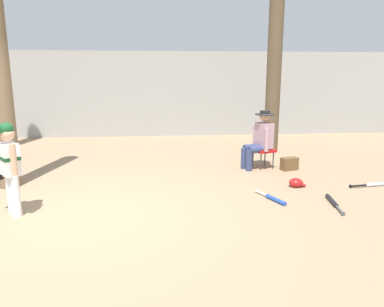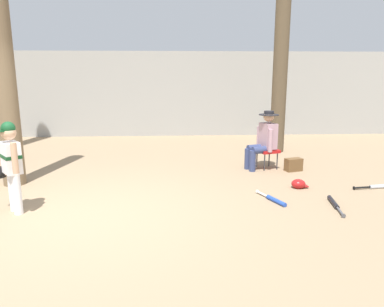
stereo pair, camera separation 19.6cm
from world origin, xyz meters
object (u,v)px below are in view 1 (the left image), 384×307
folding_stool (263,151)px  bat_aluminum_silver (374,185)px  seated_spectator (260,138)px  tree_behind_spectator (274,61)px  bat_black_composite (333,202)px  handbag_beside_stool (289,164)px  batting_helmet_red (296,183)px  bat_blue_youth (273,199)px  young_ballplayer (9,163)px

folding_stool → bat_aluminum_silver: size_ratio=0.65×
seated_spectator → tree_behind_spectator: bearing=65.7°
bat_black_composite → seated_spectator: bearing=103.8°
handbag_beside_stool → bat_aluminum_silver: handbag_beside_stool is taller
tree_behind_spectator → bat_aluminum_silver: size_ratio=6.45×
bat_black_composite → batting_helmet_red: batting_helmet_red is taller
folding_stool → bat_aluminum_silver: folding_stool is taller
bat_black_composite → bat_blue_youth: bearing=165.4°
folding_stool → handbag_beside_stool: 0.59m
folding_stool → batting_helmet_red: folding_stool is taller
seated_spectator → bat_black_composite: seated_spectator is taller
handbag_beside_stool → bat_black_composite: size_ratio=0.43×
handbag_beside_stool → bat_blue_youth: handbag_beside_stool is taller
young_ballplayer → bat_aluminum_silver: size_ratio=1.70×
folding_stool → batting_helmet_red: bearing=-81.2°
young_ballplayer → seated_spectator: young_ballplayer is taller
bat_blue_youth → batting_helmet_red: batting_helmet_red is taller
young_ballplayer → seated_spectator: size_ratio=1.09×
bat_blue_youth → batting_helmet_red: (0.62, 0.66, 0.04)m
seated_spectator → handbag_beside_stool: (0.58, -0.20, -0.51)m
seated_spectator → batting_helmet_red: 1.47m
young_ballplayer → folding_stool: size_ratio=2.60×
seated_spectator → bat_aluminum_silver: (1.68, -1.43, -0.61)m
tree_behind_spectator → bat_black_composite: 4.53m
bat_aluminum_silver → batting_helmet_red: bearing=175.8°
young_ballplayer → bat_blue_youth: bearing=3.3°
seated_spectator → bat_black_composite: (0.54, -2.21, -0.61)m
folding_stool → bat_black_composite: size_ratio=0.64×
bat_black_composite → tree_behind_spectator: bearing=86.5°
handbag_beside_stool → bat_blue_youth: 2.00m
bat_aluminum_silver → handbag_beside_stool: bearing=131.8°
tree_behind_spectator → batting_helmet_red: size_ratio=17.25×
tree_behind_spectator → batting_helmet_red: 3.79m
handbag_beside_stool → batting_helmet_red: (-0.28, -1.12, -0.06)m
tree_behind_spectator → bat_black_composite: tree_behind_spectator is taller
handbag_beside_stool → bat_blue_youth: (-0.90, -1.78, -0.10)m
tree_behind_spectator → handbag_beside_stool: (-0.20, -1.94, -2.11)m
handbag_beside_stool → bat_aluminum_silver: size_ratio=0.44×
folding_stool → bat_aluminum_silver: bearing=-42.6°
bat_aluminum_silver → young_ballplayer: bearing=-172.3°
young_ballplayer → folding_stool: young_ballplayer is taller
seated_spectator → batting_helmet_red: size_ratio=4.18×
young_ballplayer → batting_helmet_red: size_ratio=4.55×
young_ballplayer → seated_spectator: (4.12, 2.21, -0.10)m
folding_stool → handbag_beside_stool: bearing=-25.4°
seated_spectator → batting_helmet_red: (0.30, -1.33, -0.57)m
folding_stool → seated_spectator: 0.29m
young_ballplayer → bat_aluminum_silver: (5.80, 0.78, -0.71)m
folding_stool → tree_behind_spectator: bearing=68.0°
young_ballplayer → bat_black_composite: bearing=-0.1°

